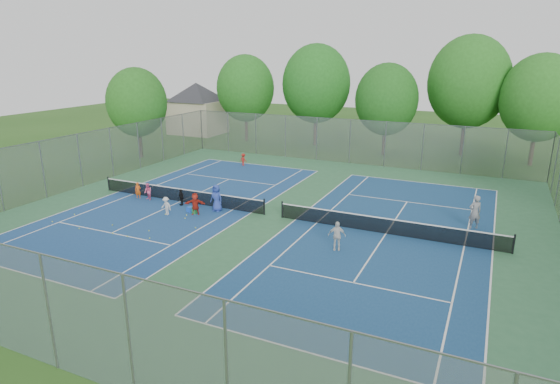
# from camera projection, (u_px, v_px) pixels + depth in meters

# --- Properties ---
(ground) EXTENTS (120.00, 120.00, 0.00)m
(ground) POSITION_uv_depth(u_px,v_px,m) (273.00, 216.00, 28.95)
(ground) COLOR #29531A
(ground) RESTS_ON ground
(court_pad) EXTENTS (32.00, 32.00, 0.01)m
(court_pad) POSITION_uv_depth(u_px,v_px,m) (273.00, 216.00, 28.95)
(court_pad) COLOR #2F643E
(court_pad) RESTS_ON ground
(court_left) EXTENTS (10.97, 23.77, 0.01)m
(court_left) POSITION_uv_depth(u_px,v_px,m) (181.00, 201.00, 31.77)
(court_left) COLOR navy
(court_left) RESTS_ON court_pad
(court_right) EXTENTS (10.97, 23.77, 0.01)m
(court_right) POSITION_uv_depth(u_px,v_px,m) (386.00, 234.00, 26.12)
(court_right) COLOR navy
(court_right) RESTS_ON court_pad
(net_left) EXTENTS (12.87, 0.10, 0.91)m
(net_left) POSITION_uv_depth(u_px,v_px,m) (180.00, 195.00, 31.64)
(net_left) COLOR black
(net_left) RESTS_ON ground
(net_right) EXTENTS (12.87, 0.10, 0.91)m
(net_right) POSITION_uv_depth(u_px,v_px,m) (386.00, 226.00, 25.99)
(net_right) COLOR black
(net_right) RESTS_ON ground
(fence_north) EXTENTS (32.00, 0.10, 4.00)m
(fence_north) POSITION_uv_depth(u_px,v_px,m) (350.00, 142.00, 42.28)
(fence_north) COLOR gray
(fence_north) RESTS_ON ground
(fence_south) EXTENTS (32.00, 0.10, 4.00)m
(fence_south) POSITION_uv_depth(u_px,v_px,m) (49.00, 313.00, 14.47)
(fence_south) COLOR gray
(fence_south) RESTS_ON ground
(fence_west) EXTENTS (0.10, 32.00, 4.00)m
(fence_west) POSITION_uv_depth(u_px,v_px,m) (80.00, 161.00, 34.83)
(fence_west) COLOR gray
(fence_west) RESTS_ON ground
(house) EXTENTS (11.03, 11.03, 7.30)m
(house) POSITION_uv_depth(u_px,v_px,m) (197.00, 99.00, 57.47)
(house) COLOR #B7A88C
(house) RESTS_ON ground
(tree_nw) EXTENTS (6.40, 6.40, 9.58)m
(tree_nw) POSITION_uv_depth(u_px,v_px,m) (245.00, 88.00, 52.02)
(tree_nw) COLOR #443326
(tree_nw) RESTS_ON ground
(tree_nl) EXTENTS (7.20, 7.20, 10.69)m
(tree_nl) POSITION_uv_depth(u_px,v_px,m) (316.00, 84.00, 49.48)
(tree_nl) COLOR #443326
(tree_nl) RESTS_ON ground
(tree_nc) EXTENTS (6.00, 6.00, 8.85)m
(tree_nc) POSITION_uv_depth(u_px,v_px,m) (387.00, 100.00, 44.84)
(tree_nc) COLOR #443326
(tree_nc) RESTS_ON ground
(tree_nr) EXTENTS (7.60, 7.60, 11.42)m
(tree_nr) POSITION_uv_depth(u_px,v_px,m) (469.00, 82.00, 44.15)
(tree_nr) COLOR #443326
(tree_nr) RESTS_ON ground
(tree_ne) EXTENTS (6.60, 6.60, 9.77)m
(tree_ne) POSITION_uv_depth(u_px,v_px,m) (540.00, 98.00, 40.30)
(tree_ne) COLOR #443326
(tree_ne) RESTS_ON ground
(tree_side_w) EXTENTS (5.60, 5.60, 8.47)m
(tree_side_w) POSITION_uv_depth(u_px,v_px,m) (137.00, 102.00, 43.80)
(tree_side_w) COLOR #443326
(tree_side_w) RESTS_ON ground
(ball_crate) EXTENTS (0.50, 0.50, 0.34)m
(ball_crate) POSITION_uv_depth(u_px,v_px,m) (190.00, 209.00, 29.72)
(ball_crate) COLOR blue
(ball_crate) RESTS_ON ground
(ball_hopper) EXTENTS (0.26, 0.26, 0.49)m
(ball_hopper) POSITION_uv_depth(u_px,v_px,m) (195.00, 210.00, 29.30)
(ball_hopper) COLOR #278F3F
(ball_hopper) RESTS_ON ground
(student_a) EXTENTS (0.48, 0.40, 1.14)m
(student_a) POSITION_uv_depth(u_px,v_px,m) (138.00, 190.00, 32.34)
(student_a) COLOR #DF5814
(student_a) RESTS_ON ground
(student_b) EXTENTS (0.69, 0.61, 1.18)m
(student_b) POSITION_uv_depth(u_px,v_px,m) (148.00, 192.00, 31.98)
(student_b) COLOR #EC5C8B
(student_b) RESTS_ON ground
(student_c) EXTENTS (0.80, 0.53, 1.17)m
(student_c) POSITION_uv_depth(u_px,v_px,m) (166.00, 206.00, 29.03)
(student_c) COLOR silver
(student_c) RESTS_ON ground
(student_d) EXTENTS (0.70, 0.53, 1.11)m
(student_d) POSITION_uv_depth(u_px,v_px,m) (181.00, 197.00, 30.88)
(student_d) COLOR black
(student_d) RESTS_ON ground
(student_e) EXTENTS (0.90, 0.63, 1.75)m
(student_e) POSITION_uv_depth(u_px,v_px,m) (216.00, 198.00, 29.67)
(student_e) COLOR #2A429C
(student_e) RESTS_ON ground
(student_f) EXTENTS (1.37, 0.89, 1.41)m
(student_f) POSITION_uv_depth(u_px,v_px,m) (195.00, 204.00, 29.05)
(student_f) COLOR #B02619
(student_f) RESTS_ON ground
(child_far_baseline) EXTENTS (0.79, 0.57, 1.11)m
(child_far_baseline) POSITION_uv_depth(u_px,v_px,m) (243.00, 160.00, 41.74)
(child_far_baseline) COLOR #B02119
(child_far_baseline) RESTS_ON ground
(instructor) EXTENTS (0.87, 0.78, 2.00)m
(instructor) POSITION_uv_depth(u_px,v_px,m) (475.00, 212.00, 26.65)
(instructor) COLOR gray
(instructor) RESTS_ON ground
(teen_court_b) EXTENTS (0.98, 0.67, 1.55)m
(teen_court_b) POSITION_uv_depth(u_px,v_px,m) (337.00, 236.00, 23.82)
(teen_court_b) COLOR silver
(teen_court_b) RESTS_ON ground
(tennis_ball_0) EXTENTS (0.07, 0.07, 0.07)m
(tennis_ball_0) POSITION_uv_depth(u_px,v_px,m) (187.00, 215.00, 29.00)
(tennis_ball_0) COLOR yellow
(tennis_ball_0) RESTS_ON ground
(tennis_ball_1) EXTENTS (0.07, 0.07, 0.07)m
(tennis_ball_1) POSITION_uv_depth(u_px,v_px,m) (113.00, 233.00, 26.11)
(tennis_ball_1) COLOR #DDF138
(tennis_ball_1) RESTS_ON ground
(tennis_ball_2) EXTENTS (0.07, 0.07, 0.07)m
(tennis_ball_2) POSITION_uv_depth(u_px,v_px,m) (185.00, 219.00, 28.45)
(tennis_ball_2) COLOR #D0DC33
(tennis_ball_2) RESTS_ON ground
(tennis_ball_3) EXTENTS (0.07, 0.07, 0.07)m
(tennis_ball_3) POSITION_uv_depth(u_px,v_px,m) (128.00, 237.00, 25.65)
(tennis_ball_3) COLOR #E5F539
(tennis_ball_3) RESTS_ON ground
(tennis_ball_4) EXTENTS (0.07, 0.07, 0.07)m
(tennis_ball_4) POSITION_uv_depth(u_px,v_px,m) (165.00, 214.00, 29.16)
(tennis_ball_4) COLOR #CBDD33
(tennis_ball_4) RESTS_ON ground
(tennis_ball_5) EXTENTS (0.07, 0.07, 0.07)m
(tennis_ball_5) POSITION_uv_depth(u_px,v_px,m) (74.00, 215.00, 29.13)
(tennis_ball_5) COLOR #C0DB33
(tennis_ball_5) RESTS_ON ground
(tennis_ball_6) EXTENTS (0.07, 0.07, 0.07)m
(tennis_ball_6) POSITION_uv_depth(u_px,v_px,m) (150.00, 238.00, 25.41)
(tennis_ball_6) COLOR #C3E535
(tennis_ball_6) RESTS_ON ground
(tennis_ball_7) EXTENTS (0.07, 0.07, 0.07)m
(tennis_ball_7) POSITION_uv_depth(u_px,v_px,m) (79.00, 229.00, 26.82)
(tennis_ball_7) COLOR #BAD531
(tennis_ball_7) RESTS_ON ground
(tennis_ball_8) EXTENTS (0.07, 0.07, 0.07)m
(tennis_ball_8) POSITION_uv_depth(u_px,v_px,m) (196.00, 228.00, 26.92)
(tennis_ball_8) COLOR #C4D331
(tennis_ball_8) RESTS_ON ground
(tennis_ball_9) EXTENTS (0.07, 0.07, 0.07)m
(tennis_ball_9) POSITION_uv_depth(u_px,v_px,m) (52.00, 222.00, 27.89)
(tennis_ball_9) COLOR yellow
(tennis_ball_9) RESTS_ON ground
(tennis_ball_10) EXTENTS (0.07, 0.07, 0.07)m
(tennis_ball_10) POSITION_uv_depth(u_px,v_px,m) (112.00, 225.00, 27.34)
(tennis_ball_10) COLOR #B6C72E
(tennis_ball_10) RESTS_ON ground
(tennis_ball_11) EXTENTS (0.07, 0.07, 0.07)m
(tennis_ball_11) POSITION_uv_depth(u_px,v_px,m) (149.00, 231.00, 26.47)
(tennis_ball_11) COLOR #C5DB32
(tennis_ball_11) RESTS_ON ground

